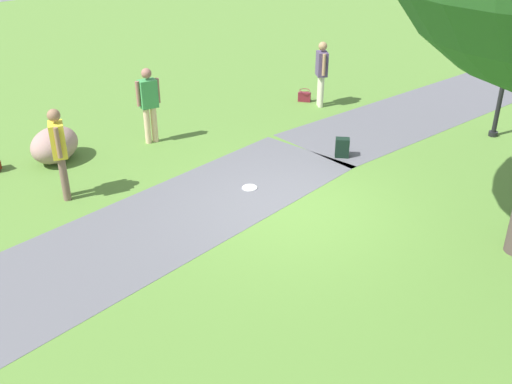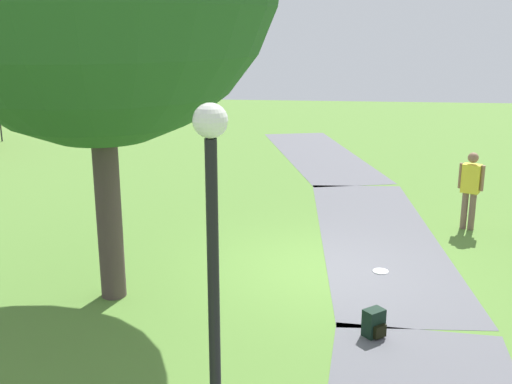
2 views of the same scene
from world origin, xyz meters
name	(u,v)px [view 2 (image 2 of 2)]	position (x,y,z in m)	size (l,w,h in m)	color
ground_plane	(315,271)	(0.00, 0.00, 0.00)	(48.00, 48.00, 0.00)	#527B32
footpath_segment_mid	(378,236)	(1.97, -1.25, 0.00)	(8.12, 2.77, 0.01)	#56565D
footpath_segment_far	(319,155)	(9.83, -0.02, 0.00)	(8.32, 4.24, 0.01)	#56565D
lamp_post	(214,273)	(-5.57, 0.84, 2.26)	(0.28, 0.28, 3.67)	black
passerby_on_path	(471,185)	(2.62, -3.17, 0.96)	(0.37, 0.48, 1.66)	brown
spare_backpack_on_lawn	(374,323)	(-2.28, -0.84, 0.19)	(0.35, 0.35, 0.40)	black
frisbee_on_grass	(381,271)	(0.06, -1.14, 0.01)	(0.28, 0.28, 0.02)	white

